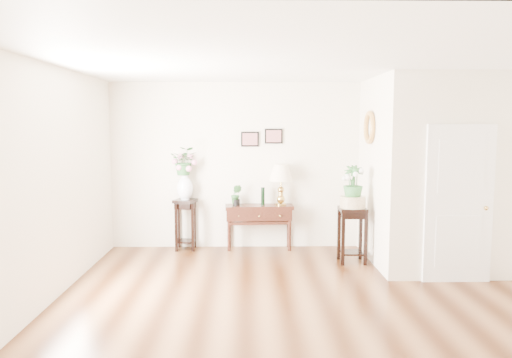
{
  "coord_description": "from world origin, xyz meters",
  "views": [
    {
      "loc": [
        -0.67,
        -5.68,
        2.09
      ],
      "look_at": [
        -0.57,
        1.3,
        1.33
      ],
      "focal_mm": 35.0,
      "sensor_mm": 36.0,
      "label": 1
    }
  ],
  "objects_px": {
    "console_table": "(259,227)",
    "table_lamp": "(281,184)",
    "plant_stand_b": "(352,235)",
    "plant_stand_a": "(186,224)"
  },
  "relations": [
    {
      "from": "console_table",
      "to": "table_lamp",
      "type": "height_order",
      "value": "table_lamp"
    },
    {
      "from": "console_table",
      "to": "plant_stand_b",
      "type": "height_order",
      "value": "plant_stand_b"
    },
    {
      "from": "console_table",
      "to": "plant_stand_a",
      "type": "bearing_deg",
      "value": 176.62
    },
    {
      "from": "plant_stand_a",
      "to": "console_table",
      "type": "bearing_deg",
      "value": 0.0
    },
    {
      "from": "plant_stand_a",
      "to": "plant_stand_b",
      "type": "bearing_deg",
      "value": -17.42
    },
    {
      "from": "table_lamp",
      "to": "plant_stand_a",
      "type": "relative_size",
      "value": 0.82
    },
    {
      "from": "table_lamp",
      "to": "plant_stand_a",
      "type": "xyz_separation_m",
      "value": [
        -1.6,
        0.0,
        -0.68
      ]
    },
    {
      "from": "plant_stand_b",
      "to": "console_table",
      "type": "bearing_deg",
      "value": 149.38
    },
    {
      "from": "table_lamp",
      "to": "plant_stand_b",
      "type": "bearing_deg",
      "value": -38.65
    },
    {
      "from": "table_lamp",
      "to": "console_table",
      "type": "bearing_deg",
      "value": 180.0
    }
  ]
}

